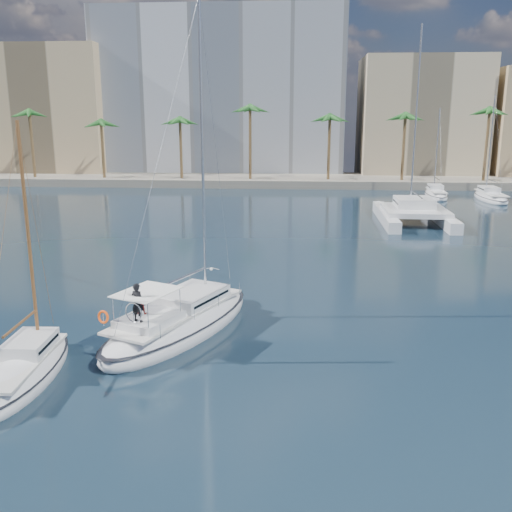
{
  "coord_description": "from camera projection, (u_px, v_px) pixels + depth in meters",
  "views": [
    {
      "loc": [
        1.29,
        -30.56,
        10.8
      ],
      "look_at": [
        -0.98,
        1.5,
        2.8
      ],
      "focal_mm": 40.0,
      "sensor_mm": 36.0,
      "label": 1
    }
  ],
  "objects": [
    {
      "name": "quay",
      "position": [
        288.0,
        180.0,
        91.18
      ],
      "size": [
        120.0,
        14.0,
        1.2
      ],
      "primitive_type": "cube",
      "color": "gray",
      "rests_on": "ground"
    },
    {
      "name": "main_sloop",
      "position": [
        180.0,
        322.0,
        28.96
      ],
      "size": [
        8.02,
        12.09,
        17.2
      ],
      "rotation": [
        0.0,
        0.0,
        -0.41
      ],
      "color": "white",
      "rests_on": "ground"
    },
    {
      "name": "building_tan_left",
      "position": [
        49.0,
        113.0,
        99.29
      ],
      "size": [
        22.0,
        14.0,
        22.0
      ],
      "primitive_type": "cube",
      "color": "tan",
      "rests_on": "ground"
    },
    {
      "name": "building_modern",
      "position": [
        222.0,
        96.0,
        100.38
      ],
      "size": [
        42.0,
        16.0,
        28.0
      ],
      "primitive_type": "cube",
      "color": "silver",
      "rests_on": "ground"
    },
    {
      "name": "moored_yacht_a",
      "position": [
        436.0,
        197.0,
        76.41
      ],
      "size": [
        3.37,
        9.52,
        11.9
      ],
      "primitive_type": null,
      "rotation": [
        0.0,
        0.0,
        -0.07
      ],
      "color": "white",
      "rests_on": "ground"
    },
    {
      "name": "catamaran",
      "position": [
        414.0,
        211.0,
        58.51
      ],
      "size": [
        7.01,
        13.64,
        19.52
      ],
      "rotation": [
        0.0,
        0.0,
        -0.02
      ],
      "color": "white",
      "rests_on": "ground"
    },
    {
      "name": "palm_left",
      "position": [
        67.0,
        118.0,
        87.3
      ],
      "size": [
        3.6,
        3.6,
        12.3
      ],
      "color": "brown",
      "rests_on": "ground"
    },
    {
      "name": "seagull",
      "position": [
        211.0,
        269.0,
        39.05
      ],
      "size": [
        1.1,
        0.47,
        0.2
      ],
      "color": "silver",
      "rests_on": "ground"
    },
    {
      "name": "building_beige",
      "position": [
        420.0,
        119.0,
        96.12
      ],
      "size": [
        20.0,
        14.0,
        20.0
      ],
      "primitive_type": "cube",
      "color": "#C9B590",
      "rests_on": "ground"
    },
    {
      "name": "small_sloop",
      "position": [
        25.0,
        371.0,
        23.77
      ],
      "size": [
        2.79,
        7.91,
        11.22
      ],
      "rotation": [
        0.0,
        0.0,
        0.04
      ],
      "color": "white",
      "rests_on": "ground"
    },
    {
      "name": "moored_yacht_b",
      "position": [
        490.0,
        200.0,
        74.03
      ],
      "size": [
        3.32,
        10.83,
        13.72
      ],
      "primitive_type": null,
      "rotation": [
        0.0,
        0.0,
        -0.02
      ],
      "color": "white",
      "rests_on": "ground"
    },
    {
      "name": "palm_centre",
      "position": [
        289.0,
        118.0,
        84.97
      ],
      "size": [
        3.6,
        3.6,
        12.3
      ],
      "color": "brown",
      "rests_on": "ground"
    },
    {
      "name": "ground",
      "position": [
        271.0,
        311.0,
        32.28
      ],
      "size": [
        160.0,
        160.0,
        0.0
      ],
      "primitive_type": "plane",
      "color": "black",
      "rests_on": "ground"
    }
  ]
}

